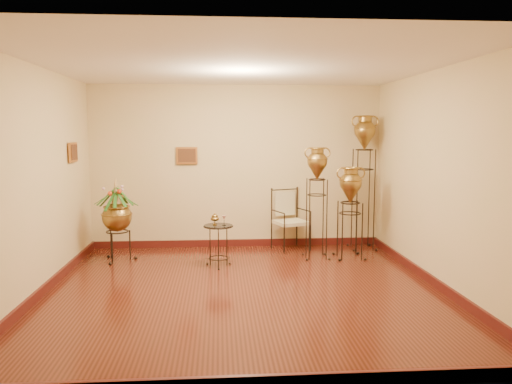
{
  "coord_description": "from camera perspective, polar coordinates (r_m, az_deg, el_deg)",
  "views": [
    {
      "loc": [
        -0.3,
        -6.14,
        1.99
      ],
      "look_at": [
        0.25,
        1.3,
        1.1
      ],
      "focal_mm": 35.0,
      "sensor_mm": 36.0,
      "label": 1
    }
  ],
  "objects": [
    {
      "name": "planter_urn",
      "position": [
        8.01,
        -15.63,
        -2.35
      ],
      "size": [
        0.94,
        0.94,
        1.34
      ],
      "rotation": [
        0.0,
        0.0,
        -0.39
      ],
      "color": "black",
      "rests_on": "ground"
    },
    {
      "name": "amphora_short",
      "position": [
        8.04,
        10.7,
        -2.27
      ],
      "size": [
        0.5,
        0.5,
        1.48
      ],
      "rotation": [
        0.0,
        0.0,
        -0.13
      ],
      "color": "black",
      "rests_on": "ground"
    },
    {
      "name": "amphora_mid",
      "position": [
        7.93,
        6.95,
        -1.13
      ],
      "size": [
        0.49,
        0.49,
        1.79
      ],
      "rotation": [
        0.0,
        0.0,
        -0.25
      ],
      "color": "black",
      "rests_on": "ground"
    },
    {
      "name": "room_shell",
      "position": [
        6.15,
        -1.49,
        4.41
      ],
      "size": [
        5.02,
        5.02,
        2.81
      ],
      "color": "beige",
      "rests_on": "ground"
    },
    {
      "name": "side_table",
      "position": [
        7.49,
        -4.31,
        -6.05
      ],
      "size": [
        0.5,
        0.5,
        0.79
      ],
      "rotation": [
        0.0,
        0.0,
        -0.19
      ],
      "color": "black",
      "rests_on": "ground"
    },
    {
      "name": "armchair",
      "position": [
        8.5,
        4.01,
        -3.19
      ],
      "size": [
        0.73,
        0.71,
        1.03
      ],
      "rotation": [
        0.0,
        0.0,
        0.36
      ],
      "color": "black",
      "rests_on": "ground"
    },
    {
      "name": "ground",
      "position": [
        6.46,
        -1.39,
        -11.14
      ],
      "size": [
        5.0,
        5.0,
        0.0
      ],
      "primitive_type": "plane",
      "color": "#551E14",
      "rests_on": "ground"
    },
    {
      "name": "amphora_tall",
      "position": [
        8.68,
        12.19,
        1.27
      ],
      "size": [
        0.47,
        0.47,
        2.3
      ],
      "rotation": [
        0.0,
        0.0,
        -0.05
      ],
      "color": "black",
      "rests_on": "ground"
    }
  ]
}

